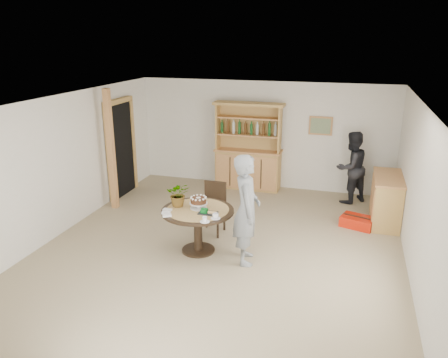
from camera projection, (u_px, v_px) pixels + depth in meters
ground at (220, 249)px, 7.47m from camera, size 7.00×7.00×0.00m
room_shell at (220, 151)px, 6.93m from camera, size 6.04×7.04×2.52m
doorway at (121, 147)px, 9.74m from camera, size 0.13×1.10×2.18m
pine_post at (111, 150)px, 8.90m from camera, size 0.12×0.12×2.50m
hutch at (248, 160)px, 10.28m from camera, size 1.62×0.54×2.04m
sideboard at (386, 200)px, 8.40m from camera, size 0.54×1.26×0.94m
dining_table at (198, 218)px, 7.23m from camera, size 1.20×1.20×0.76m
dining_chair at (213, 204)px, 8.00m from camera, size 0.44×0.44×0.95m
birthday_cake at (198, 201)px, 7.18m from camera, size 0.30×0.30×0.20m
flower_vase at (179, 194)px, 7.25m from camera, size 0.47×0.44×0.42m
gift_tray at (208, 212)px, 7.00m from camera, size 0.30×0.20×0.08m
coffee_cup_a at (216, 216)px, 6.80m from camera, size 0.15×0.15×0.09m
coffee_cup_b at (205, 220)px, 6.68m from camera, size 0.15×0.15×0.08m
napkins at (167, 213)px, 7.00m from camera, size 0.24×0.33×0.03m
teen_boy at (246, 210)px, 6.82m from camera, size 0.58×0.74×1.78m
adult_person at (351, 167)px, 9.36m from camera, size 0.96×0.96×1.57m
red_suitcase at (358, 222)px, 8.32m from camera, size 0.69×0.56×0.21m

